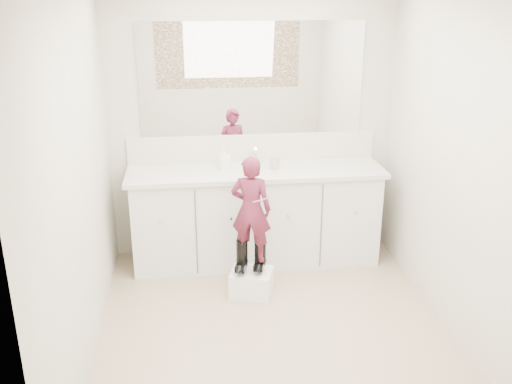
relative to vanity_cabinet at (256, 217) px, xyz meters
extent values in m
plane|color=#977F63|center=(0.00, -1.23, -0.42)|extent=(3.00, 3.00, 0.00)
plane|color=beige|center=(0.00, 0.27, 0.77)|extent=(2.60, 0.00, 2.60)
plane|color=beige|center=(0.00, -2.73, 0.77)|extent=(2.60, 0.00, 2.60)
plane|color=beige|center=(-1.30, -1.23, 0.78)|extent=(0.00, 3.00, 3.00)
plane|color=beige|center=(1.30, -1.23, 0.78)|extent=(0.00, 3.00, 3.00)
cube|color=silver|center=(0.00, 0.00, 0.00)|extent=(2.20, 0.55, 0.85)
cube|color=beige|center=(0.00, -0.01, 0.45)|extent=(2.28, 0.58, 0.04)
cube|color=beige|center=(0.00, 0.26, 0.59)|extent=(2.28, 0.03, 0.25)
cube|color=white|center=(0.00, 0.26, 1.22)|extent=(2.00, 0.02, 1.00)
cube|color=#472819|center=(0.00, -2.71, 1.22)|extent=(2.00, 0.01, 1.20)
cylinder|color=silver|center=(0.00, 0.15, 0.52)|extent=(0.08, 0.08, 0.10)
imported|color=#C4B19D|center=(0.17, -0.01, 0.51)|extent=(0.14, 0.14, 0.10)
imported|color=white|center=(-0.28, 0.04, 0.56)|extent=(0.10, 0.10, 0.19)
cube|color=white|center=(-0.11, -0.63, -0.32)|extent=(0.40, 0.36, 0.21)
imported|color=#992F4B|center=(-0.11, -0.61, 0.33)|extent=(0.37, 0.30, 0.88)
cylinder|color=#E55994|center=(-0.04, -0.69, 0.44)|extent=(0.13, 0.05, 0.06)
camera|label=1|loc=(-0.58, -4.78, 2.03)|focal=40.00mm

